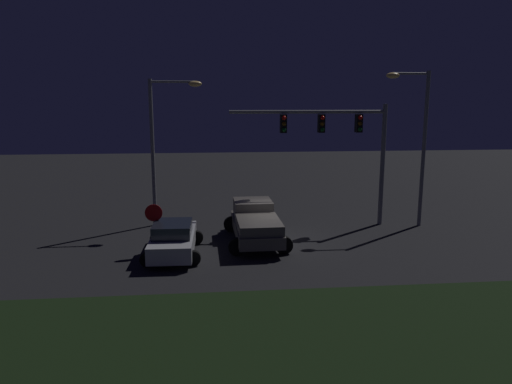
{
  "coord_description": "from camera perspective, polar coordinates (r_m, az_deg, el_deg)",
  "views": [
    {
      "loc": [
        -3.09,
        -21.87,
        6.68
      ],
      "look_at": [
        -0.88,
        0.55,
        2.33
      ],
      "focal_mm": 33.33,
      "sensor_mm": 36.0,
      "label": 1
    }
  ],
  "objects": [
    {
      "name": "car_sedan",
      "position": [
        21.13,
        -9.89,
        -5.55
      ],
      "size": [
        2.54,
        4.44,
        1.51
      ],
      "rotation": [
        0.0,
        0.0,
        1.55
      ],
      "color": "#B7B7BC",
      "rests_on": "ground_plane"
    },
    {
      "name": "stop_sign",
      "position": [
        21.31,
        -12.16,
        -3.21
      ],
      "size": [
        0.76,
        0.08,
        2.23
      ],
      "color": "slate",
      "rests_on": "ground_plane"
    },
    {
      "name": "pickup_truck",
      "position": [
        22.82,
        -0.1,
        -3.47
      ],
      "size": [
        2.94,
        5.44,
        1.8
      ],
      "rotation": [
        0.0,
        0.0,
        1.59
      ],
      "color": "#514C47",
      "rests_on": "ground_plane"
    },
    {
      "name": "ground_plane",
      "position": [
        23.07,
        2.33,
        -5.9
      ],
      "size": [
        80.0,
        80.0,
        0.0
      ],
      "primitive_type": "plane",
      "color": "black"
    },
    {
      "name": "grass_median",
      "position": [
        14.01,
        8.18,
        -17.41
      ],
      "size": [
        21.17,
        7.42,
        0.1
      ],
      "primitive_type": "cube",
      "color": "black",
      "rests_on": "ground_plane"
    },
    {
      "name": "street_lamp_right",
      "position": [
        26.36,
        18.73,
        6.98
      ],
      "size": [
        2.35,
        0.44,
        8.18
      ],
      "color": "slate",
      "rests_on": "ground_plane"
    },
    {
      "name": "street_lamp_left",
      "position": [
        25.65,
        -11.09,
        6.86
      ],
      "size": [
        2.77,
        0.44,
        7.78
      ],
      "color": "slate",
      "rests_on": "ground_plane"
    },
    {
      "name": "traffic_signal_gantry",
      "position": [
        25.46,
        9.93,
        6.77
      ],
      "size": [
        8.32,
        0.56,
        6.5
      ],
      "color": "slate",
      "rests_on": "ground_plane"
    }
  ]
}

